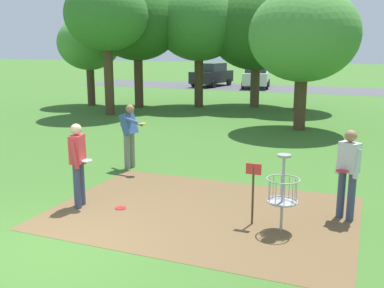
{
  "coord_description": "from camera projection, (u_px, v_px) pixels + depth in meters",
  "views": [
    {
      "loc": [
        4.54,
        -5.31,
        3.21
      ],
      "look_at": [
        0.83,
        3.92,
        1.0
      ],
      "focal_mm": 41.7,
      "sensor_mm": 36.0,
      "label": 1
    }
  ],
  "objects": [
    {
      "name": "disc_golf_basket",
      "position": [
        279.0,
        189.0,
        7.76
      ],
      "size": [
        0.98,
        0.58,
        1.39
      ],
      "color": "#9E9EA3",
      "rests_on": "ground"
    },
    {
      "name": "tree_far_center",
      "position": [
        137.0,
        23.0,
        22.74
      ],
      "size": [
        4.48,
        4.48,
        6.24
      ],
      "color": "#4C3823",
      "rests_on": "ground"
    },
    {
      "name": "parked_car_leftmost",
      "position": [
        212.0,
        75.0,
        35.63
      ],
      "size": [
        2.47,
        4.43,
        1.84
      ],
      "color": "black",
      "rests_on": "ground"
    },
    {
      "name": "player_waiting_left",
      "position": [
        129.0,
        132.0,
        11.69
      ],
      "size": [
        1.04,
        0.66,
        1.71
      ],
      "color": "slate",
      "rests_on": "ground"
    },
    {
      "name": "tree_mid_left",
      "position": [
        302.0,
        29.0,
        21.71
      ],
      "size": [
        4.26,
        4.26,
        5.84
      ],
      "color": "brown",
      "rests_on": "ground"
    },
    {
      "name": "player_throwing",
      "position": [
        348.0,
        169.0,
        8.22
      ],
      "size": [
        0.48,
        0.45,
        1.71
      ],
      "color": "#384260",
      "rests_on": "ground"
    },
    {
      "name": "dirt_tee_pad",
      "position": [
        203.0,
        212.0,
        8.75
      ],
      "size": [
        5.81,
        4.18,
        0.01
      ],
      "primitive_type": "cube",
      "color": "brown",
      "rests_on": "ground"
    },
    {
      "name": "parking_lot_strip",
      "position": [
        306.0,
        89.0,
        33.19
      ],
      "size": [
        36.0,
        6.0,
        0.01
      ],
      "primitive_type": "cube",
      "color": "#4C4C51",
      "rests_on": "ground"
    },
    {
      "name": "frisbee_far_left",
      "position": [
        121.0,
        208.0,
        8.95
      ],
      "size": [
        0.22,
        0.22,
        0.02
      ],
      "primitive_type": "cylinder",
      "color": "red",
      "rests_on": "ground"
    },
    {
      "name": "player_foreground_watching",
      "position": [
        78.0,
        160.0,
        8.87
      ],
      "size": [
        0.44,
        0.49,
        1.71
      ],
      "color": "#384260",
      "rests_on": "ground"
    },
    {
      "name": "tree_near_right",
      "position": [
        89.0,
        44.0,
        23.64
      ],
      "size": [
        3.31,
        3.31,
        4.73
      ],
      "color": "#4C3823",
      "rests_on": "ground"
    },
    {
      "name": "ground_plane",
      "position": [
        53.0,
        249.0,
        7.16
      ],
      "size": [
        160.0,
        160.0,
        0.0
      ],
      "primitive_type": "plane",
      "color": "#3D6B28"
    },
    {
      "name": "tree_mid_center",
      "position": [
        199.0,
        24.0,
        22.91
      ],
      "size": [
        4.45,
        4.45,
        6.19
      ],
      "color": "#4C3823",
      "rests_on": "ground"
    },
    {
      "name": "parked_car_center_left",
      "position": [
        256.0,
        76.0,
        34.24
      ],
      "size": [
        2.52,
        4.45,
        1.84
      ],
      "color": "silver",
      "rests_on": "ground"
    },
    {
      "name": "tree_mid_right",
      "position": [
        304.0,
        35.0,
        16.55
      ],
      "size": [
        4.1,
        4.1,
        5.34
      ],
      "color": "#4C3823",
      "rests_on": "ground"
    },
    {
      "name": "tree_near_left",
      "position": [
        106.0,
        16.0,
        20.12
      ],
      "size": [
        3.78,
        3.78,
        6.17
      ],
      "color": "#4C3823",
      "rests_on": "ground"
    },
    {
      "name": "tree_far_left",
      "position": [
        257.0,
        29.0,
        22.97
      ],
      "size": [
        5.03,
        5.03,
        6.2
      ],
      "color": "brown",
      "rests_on": "ground"
    },
    {
      "name": "frisbee_by_tee",
      "position": [
        78.0,
        175.0,
        11.26
      ],
      "size": [
        0.21,
        0.21,
        0.02
      ],
      "primitive_type": "cylinder",
      "color": "#E53D99",
      "rests_on": "ground"
    }
  ]
}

